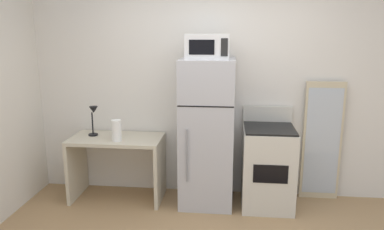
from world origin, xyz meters
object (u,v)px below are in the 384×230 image
object	(u,v)px
leaning_mirror	(322,142)
refrigerator	(207,133)
oven_range	(268,166)
desk	(117,157)
microwave	(208,47)
paper_towel_roll	(116,131)
desk_lamp	(93,116)

from	to	relation	value
leaning_mirror	refrigerator	bearing A→B (deg)	-169.29
oven_range	leaning_mirror	xyz separation A→B (m)	(0.63, 0.26, 0.23)
desk	refrigerator	size ratio (longest dim) A/B	0.63
microwave	leaning_mirror	bearing A→B (deg)	11.60
desk	paper_towel_roll	world-z (taller)	paper_towel_roll
desk	desk_lamp	distance (m)	0.55
paper_towel_roll	refrigerator	xyz separation A→B (m)	(1.00, 0.13, -0.04)
desk	leaning_mirror	distance (m)	2.39
paper_towel_roll	leaning_mirror	distance (m)	2.36
microwave	oven_range	distance (m)	1.49
refrigerator	oven_range	distance (m)	0.78
desk_lamp	paper_towel_roll	bearing A→B (deg)	-28.22
desk	microwave	xyz separation A→B (m)	(1.05, -0.03, 1.28)
paper_towel_roll	oven_range	bearing A→B (deg)	4.28
refrigerator	oven_range	bearing A→B (deg)	-0.41
desk	oven_range	world-z (taller)	oven_range
desk_lamp	oven_range	world-z (taller)	desk_lamp
microwave	desk	bearing A→B (deg)	178.45
microwave	oven_range	bearing A→B (deg)	1.36
microwave	leaning_mirror	world-z (taller)	microwave
refrigerator	leaning_mirror	bearing A→B (deg)	10.71
desk_lamp	microwave	bearing A→B (deg)	-2.75
paper_towel_roll	microwave	bearing A→B (deg)	6.28
desk_lamp	paper_towel_roll	xyz separation A→B (m)	(0.32, -0.17, -0.12)
desk	leaning_mirror	size ratio (longest dim) A/B	0.75
desk	oven_range	distance (m)	1.74
desk	desk_lamp	size ratio (longest dim) A/B	2.99
desk	paper_towel_roll	xyz separation A→B (m)	(0.05, -0.14, 0.36)
microwave	leaning_mirror	xyz separation A→B (m)	(1.32, 0.27, -1.09)
desk_lamp	microwave	distance (m)	1.55
microwave	leaning_mirror	size ratio (longest dim) A/B	0.33
refrigerator	microwave	size ratio (longest dim) A/B	3.61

